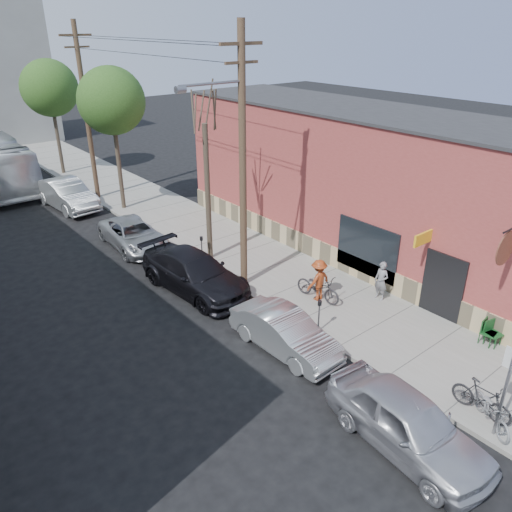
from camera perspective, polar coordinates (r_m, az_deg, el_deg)
ground at (r=16.06m, az=4.19°, el=-13.51°), size 120.00×120.00×0.00m
sidewalk at (r=25.81m, az=-5.77°, el=2.43°), size 4.50×58.00×0.15m
cafe_building at (r=23.57m, az=12.09°, el=8.11°), size 6.60×20.20×6.61m
sign_post at (r=14.34m, az=26.76°, el=-12.83°), size 0.07×0.45×2.80m
parking_meter_near at (r=17.44m, az=7.24°, el=-6.24°), size 0.14×0.14×1.24m
parking_meter_far at (r=22.39m, az=-6.23°, el=1.26°), size 0.14×0.14×1.24m
utility_pole_near at (r=18.85m, az=-1.68°, el=11.04°), size 3.57×0.28×10.00m
utility_pole_far at (r=31.52m, az=-18.85°, el=15.43°), size 1.80×0.28×10.00m
tree_bare at (r=22.00m, az=-5.54°, el=7.03°), size 0.24×0.24×6.09m
tree_leafy_mid at (r=28.94m, az=-16.20°, el=16.63°), size 3.60×3.60×7.83m
tree_leafy_far at (r=37.89m, az=-22.53°, el=17.29°), size 3.76×3.76×7.70m
patio_chair_a at (r=18.62m, az=25.53°, el=-8.01°), size 0.60×0.60×0.88m
patio_chair_b at (r=18.59m, az=25.04°, el=-7.95°), size 0.56×0.56×0.88m
patron_grey at (r=19.89m, az=14.12°, el=-2.78°), size 0.38×0.58×1.58m
cyclist at (r=19.41m, az=7.17°, el=-2.74°), size 1.09×0.64×1.68m
cyclist_bike at (r=19.56m, az=7.11°, el=-3.56°), size 0.96×2.05×1.04m
parked_bike_a at (r=15.49m, az=24.41°, el=-14.65°), size 0.51×1.74×1.04m
parked_bike_b at (r=15.30m, az=25.40°, el=-15.73°), size 1.49×1.81×0.93m
car_0 at (r=13.92m, az=16.92°, el=-17.77°), size 2.29×4.78×1.58m
car_1 at (r=16.76m, az=3.31°, el=-8.70°), size 1.60×4.21×1.37m
car_2 at (r=20.38m, az=-7.02°, el=-1.94°), size 2.67×5.58×1.57m
car_3 at (r=24.92m, az=-13.81°, el=2.37°), size 2.44×4.78×1.29m
car_4 at (r=31.45m, az=-20.81°, el=6.61°), size 2.21×5.24×1.68m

